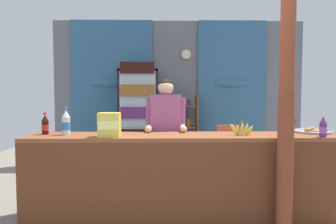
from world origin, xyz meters
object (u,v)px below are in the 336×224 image
object	(u,v)px
pastry_tray	(313,131)
snack_box_instant_noodle	(109,125)
banana_bunch	(242,130)
timber_post	(287,100)
soda_bottle_water	(66,123)
bottle_shelf_rack	(185,129)
shopkeeper	(166,127)
soda_bottle_grape_soda	(323,128)
plastic_lawn_chair	(228,146)
drink_fridge	(139,111)
stall_counter	(182,169)
soda_bottle_cola	(45,125)

from	to	relation	value
pastry_tray	snack_box_instant_noodle	bearing A→B (deg)	-172.84
snack_box_instant_noodle	pastry_tray	xyz separation A→B (m)	(2.28, 0.29, -0.11)
snack_box_instant_noodle	banana_bunch	world-z (taller)	snack_box_instant_noodle
timber_post	soda_bottle_water	distance (m)	2.30
snack_box_instant_noodle	bottle_shelf_rack	bearing A→B (deg)	69.05
shopkeeper	soda_bottle_grape_soda	distance (m)	1.74
plastic_lawn_chair	snack_box_instant_noodle	bearing A→B (deg)	-131.57
timber_post	banana_bunch	xyz separation A→B (m)	(-0.33, 0.35, -0.32)
banana_bunch	snack_box_instant_noodle	bearing A→B (deg)	-176.54
drink_fridge	soda_bottle_grape_soda	size ratio (longest dim) A/B	8.23
stall_counter	plastic_lawn_chair	bearing A→B (deg)	64.00
stall_counter	timber_post	bearing A→B (deg)	-16.38
soda_bottle_cola	banana_bunch	size ratio (longest dim) A/B	0.88
drink_fridge	pastry_tray	bearing A→B (deg)	-44.32
banana_bunch	bottle_shelf_rack	bearing A→B (deg)	99.76
stall_counter	plastic_lawn_chair	xyz separation A→B (m)	(0.89, 1.83, -0.08)
plastic_lawn_chair	pastry_tray	xyz separation A→B (m)	(0.63, -1.57, 0.44)
soda_bottle_water	bottle_shelf_rack	bearing A→B (deg)	58.31
soda_bottle_water	snack_box_instant_noodle	size ratio (longest dim) A/B	1.23
timber_post	soda_bottle_water	size ratio (longest dim) A/B	8.82
pastry_tray	banana_bunch	distance (m)	0.90
stall_counter	shopkeeper	xyz separation A→B (m)	(-0.16, 0.56, 0.39)
timber_post	plastic_lawn_chair	size ratio (longest dim) A/B	3.16
pastry_tray	banana_bunch	bearing A→B (deg)	-167.02
stall_counter	timber_post	world-z (taller)	timber_post
stall_counter	snack_box_instant_noodle	distance (m)	0.89
shopkeeper	bottle_shelf_rack	bearing A→B (deg)	78.84
stall_counter	plastic_lawn_chair	distance (m)	2.04
drink_fridge	pastry_tray	distance (m)	3.03
timber_post	drink_fridge	xyz separation A→B (m)	(-1.63, 2.67, -0.25)
soda_bottle_water	drink_fridge	bearing A→B (deg)	74.65
shopkeeper	soda_bottle_cola	bearing A→B (deg)	-163.76
timber_post	shopkeeper	bearing A→B (deg)	143.53
drink_fridge	shopkeeper	size ratio (longest dim) A/B	1.25
soda_bottle_cola	drink_fridge	bearing A→B (deg)	68.79
timber_post	bottle_shelf_rack	distance (m)	2.99
bottle_shelf_rack	snack_box_instant_noodle	world-z (taller)	bottle_shelf_rack
bottle_shelf_rack	banana_bunch	world-z (taller)	bottle_shelf_rack
plastic_lawn_chair	banana_bunch	size ratio (longest dim) A/B	3.14
pastry_tray	stall_counter	bearing A→B (deg)	-170.38
drink_fridge	plastic_lawn_chair	bearing A→B (deg)	-19.57
snack_box_instant_noodle	soda_bottle_grape_soda	bearing A→B (deg)	-1.75
timber_post	drink_fridge	bearing A→B (deg)	121.39
snack_box_instant_noodle	stall_counter	bearing A→B (deg)	2.10
soda_bottle_water	snack_box_instant_noodle	xyz separation A→B (m)	(0.50, -0.16, -0.01)
drink_fridge	pastry_tray	size ratio (longest dim) A/B	4.58
soda_bottle_grape_soda	snack_box_instant_noodle	world-z (taller)	snack_box_instant_noodle
soda_bottle_water	soda_bottle_grape_soda	distance (m)	2.72
plastic_lawn_chair	soda_bottle_water	bearing A→B (deg)	-141.72
stall_counter	timber_post	xyz separation A→B (m)	(0.99, -0.29, 0.73)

